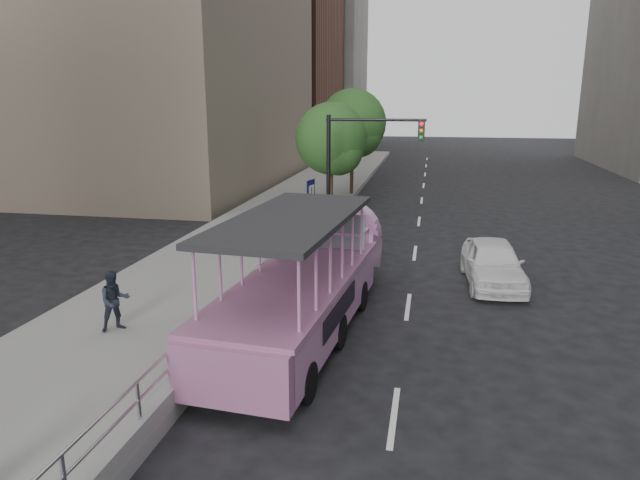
# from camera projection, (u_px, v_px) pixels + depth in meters

# --- Properties ---
(ground) EXTENTS (160.00, 160.00, 0.00)m
(ground) POSITION_uv_depth(u_px,v_px,m) (356.00, 365.00, 12.93)
(ground) COLOR black
(sidewalk) EXTENTS (5.50, 80.00, 0.30)m
(sidewalk) POSITION_uv_depth(u_px,v_px,m) (250.00, 241.00, 23.49)
(sidewalk) COLOR gray
(sidewalk) RESTS_ON ground
(kerb_wall) EXTENTS (0.24, 30.00, 0.36)m
(kerb_wall) POSITION_uv_depth(u_px,v_px,m) (251.00, 305.00, 15.30)
(kerb_wall) COLOR #A2A39E
(kerb_wall) RESTS_ON sidewalk
(guardrail) EXTENTS (0.07, 22.00, 0.71)m
(guardrail) POSITION_uv_depth(u_px,v_px,m) (250.00, 282.00, 15.14)
(guardrail) COLOR silver
(guardrail) RESTS_ON kerb_wall
(duck_boat) EXTENTS (3.15, 9.94, 3.25)m
(duck_boat) POSITION_uv_depth(u_px,v_px,m) (309.00, 283.00, 14.86)
(duck_boat) COLOR black
(duck_boat) RESTS_ON ground
(car) EXTENTS (2.01, 4.42, 1.47)m
(car) POSITION_uv_depth(u_px,v_px,m) (493.00, 263.00, 18.36)
(car) COLOR white
(car) RESTS_ON ground
(pedestrian_mid) EXTENTS (0.94, 0.93, 1.52)m
(pedestrian_mid) POSITION_uv_depth(u_px,v_px,m) (115.00, 301.00, 13.96)
(pedestrian_mid) COLOR #272C39
(pedestrian_mid) RESTS_ON sidewalk
(parking_sign) EXTENTS (0.16, 0.67, 3.02)m
(parking_sign) POSITION_uv_depth(u_px,v_px,m) (311.00, 211.00, 20.82)
(parking_sign) COLOR black
(parking_sign) RESTS_ON ground
(traffic_signal) EXTENTS (4.20, 0.32, 5.20)m
(traffic_signal) POSITION_uv_depth(u_px,v_px,m) (356.00, 156.00, 24.30)
(traffic_signal) COLOR black
(traffic_signal) RESTS_ON ground
(street_tree_near) EXTENTS (3.52, 3.52, 5.72)m
(street_tree_near) POSITION_uv_depth(u_px,v_px,m) (333.00, 142.00, 27.79)
(street_tree_near) COLOR #3C2B1B
(street_tree_near) RESTS_ON ground
(street_tree_far) EXTENTS (3.97, 3.97, 6.45)m
(street_tree_far) POSITION_uv_depth(u_px,v_px,m) (354.00, 126.00, 33.34)
(street_tree_far) COLOR #3C2B1B
(street_tree_far) RESTS_ON ground
(midrise_brick) EXTENTS (18.00, 16.00, 26.00)m
(midrise_brick) POSITION_uv_depth(u_px,v_px,m) (246.00, 27.00, 58.84)
(midrise_brick) COLOR brown
(midrise_brick) RESTS_ON ground
(midrise_stone_b) EXTENTS (16.00, 14.00, 20.00)m
(midrise_stone_b) POSITION_uv_depth(u_px,v_px,m) (300.00, 65.00, 74.43)
(midrise_stone_b) COLOR gray
(midrise_stone_b) RESTS_ON ground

